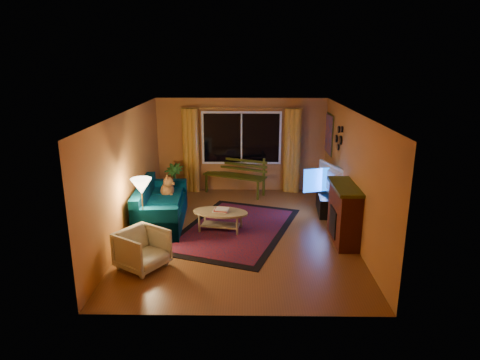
{
  "coord_description": "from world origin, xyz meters",
  "views": [
    {
      "loc": [
        0.13,
        -8.28,
        3.51
      ],
      "look_at": [
        0.0,
        0.3,
        1.05
      ],
      "focal_mm": 32.0,
      "sensor_mm": 36.0,
      "label": 1
    }
  ],
  "objects_px": {
    "armchair": "(142,248)",
    "coffee_table": "(221,221)",
    "sofa": "(161,204)",
    "floor_lamp": "(143,212)",
    "bench": "(235,185)",
    "tv_console": "(326,203)"
  },
  "relations": [
    {
      "from": "sofa",
      "to": "floor_lamp",
      "type": "bearing_deg",
      "value": -100.3
    },
    {
      "from": "armchair",
      "to": "tv_console",
      "type": "height_order",
      "value": "armchair"
    },
    {
      "from": "bench",
      "to": "floor_lamp",
      "type": "relative_size",
      "value": 1.28
    },
    {
      "from": "sofa",
      "to": "floor_lamp",
      "type": "relative_size",
      "value": 1.67
    },
    {
      "from": "tv_console",
      "to": "armchair",
      "type": "bearing_deg",
      "value": -138.09
    },
    {
      "from": "bench",
      "to": "sofa",
      "type": "xyz_separation_m",
      "value": [
        -1.54,
        -2.14,
        0.19
      ]
    },
    {
      "from": "armchair",
      "to": "tv_console",
      "type": "relative_size",
      "value": 0.7
    },
    {
      "from": "bench",
      "to": "sofa",
      "type": "distance_m",
      "value": 2.64
    },
    {
      "from": "armchair",
      "to": "sofa",
      "type": "bearing_deg",
      "value": 35.3
    },
    {
      "from": "coffee_table",
      "to": "tv_console",
      "type": "distance_m",
      "value": 2.66
    },
    {
      "from": "sofa",
      "to": "coffee_table",
      "type": "xyz_separation_m",
      "value": [
        1.31,
        -0.39,
        -0.23
      ]
    },
    {
      "from": "bench",
      "to": "tv_console",
      "type": "xyz_separation_m",
      "value": [
        2.17,
        -1.38,
        -0.03
      ]
    },
    {
      "from": "floor_lamp",
      "to": "sofa",
      "type": "bearing_deg",
      "value": 82.99
    },
    {
      "from": "armchair",
      "to": "coffee_table",
      "type": "relative_size",
      "value": 0.65
    },
    {
      "from": "armchair",
      "to": "floor_lamp",
      "type": "relative_size",
      "value": 0.58
    },
    {
      "from": "armchair",
      "to": "tv_console",
      "type": "distance_m",
      "value": 4.62
    },
    {
      "from": "floor_lamp",
      "to": "bench",
      "type": "bearing_deg",
      "value": 62.54
    },
    {
      "from": "coffee_table",
      "to": "floor_lamp",
      "type": "bearing_deg",
      "value": -154.14
    },
    {
      "from": "coffee_table",
      "to": "bench",
      "type": "bearing_deg",
      "value": 84.74
    },
    {
      "from": "tv_console",
      "to": "sofa",
      "type": "bearing_deg",
      "value": -164.31
    },
    {
      "from": "sofa",
      "to": "armchair",
      "type": "bearing_deg",
      "value": -91.51
    },
    {
      "from": "coffee_table",
      "to": "tv_console",
      "type": "xyz_separation_m",
      "value": [
        2.41,
        1.14,
        0.01
      ]
    }
  ]
}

